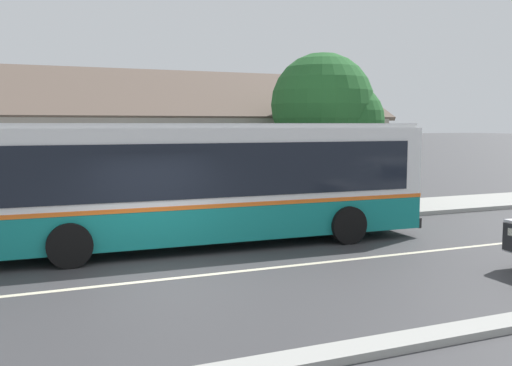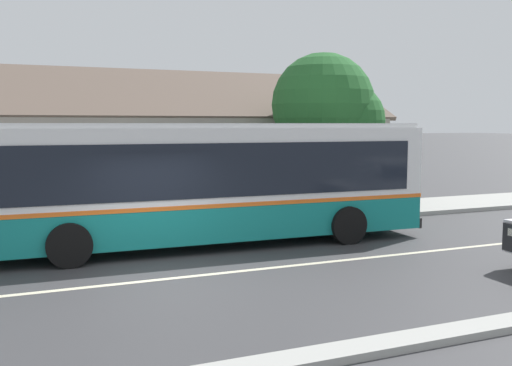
% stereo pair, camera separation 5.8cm
% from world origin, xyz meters
% --- Properties ---
extents(ground_plane, '(300.00, 300.00, 0.00)m').
position_xyz_m(ground_plane, '(0.00, 0.00, 0.00)').
color(ground_plane, '#38383A').
extents(sidewalk_far, '(60.00, 3.00, 0.15)m').
position_xyz_m(sidewalk_far, '(0.00, 6.00, 0.07)').
color(sidewalk_far, '#9E9E99').
rests_on(sidewalk_far, ground).
extents(lane_divider_stripe, '(60.00, 0.16, 0.01)m').
position_xyz_m(lane_divider_stripe, '(0.00, 0.00, 0.00)').
color(lane_divider_stripe, beige).
rests_on(lane_divider_stripe, ground).
extents(community_building, '(23.46, 8.84, 6.44)m').
position_xyz_m(community_building, '(-0.11, 12.71, 1.82)').
color(community_building, gray).
rests_on(community_building, ground).
extents(transit_bus, '(12.10, 2.98, 3.17)m').
position_xyz_m(transit_bus, '(1.56, 2.90, 1.70)').
color(transit_bus, '#147F7A').
rests_on(transit_bus, ground).
extents(street_tree_primary, '(3.99, 3.73, 5.71)m').
position_xyz_m(street_tree_primary, '(7.70, 6.95, 3.68)').
color(street_tree_primary, '#4C3828').
rests_on(street_tree_primary, ground).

